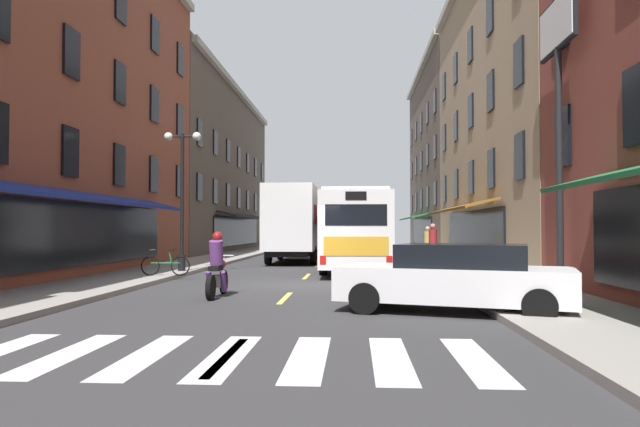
{
  "coord_description": "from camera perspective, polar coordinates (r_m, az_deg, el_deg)",
  "views": [
    {
      "loc": [
        1.71,
        -17.62,
        1.72
      ],
      "look_at": [
        0.48,
        3.11,
        2.29
      ],
      "focal_mm": 31.91,
      "sensor_mm": 36.0,
      "label": 1
    }
  ],
  "objects": [
    {
      "name": "motorcycle_rider",
      "position": [
        14.71,
        -10.27,
        -5.49
      ],
      "size": [
        0.62,
        2.07,
        1.66
      ],
      "color": "black",
      "rests_on": "ground"
    },
    {
      "name": "box_truck",
      "position": [
        29.32,
        -2.56,
        -1.05
      ],
      "size": [
        2.51,
        7.62,
        3.84
      ],
      "color": "black",
      "rests_on": "ground"
    },
    {
      "name": "ground_plane",
      "position": [
        17.79,
        -2.16,
        -7.28
      ],
      "size": [
        34.8,
        80.0,
        0.1
      ],
      "primitive_type": "cube",
      "color": "#333335"
    },
    {
      "name": "storefront_row_right",
      "position": [
        23.06,
        28.82,
        12.62
      ],
      "size": [
        9.44,
        79.9,
        16.25
      ],
      "color": "brown",
      "rests_on": "ground"
    },
    {
      "name": "pedestrian_mid",
      "position": [
        25.56,
        11.26,
        -2.97
      ],
      "size": [
        0.36,
        0.36,
        1.83
      ],
      "rotation": [
        0.0,
        0.0,
        2.38
      ],
      "color": "maroon",
      "rests_on": "sidewalk_right"
    },
    {
      "name": "sedan_mid",
      "position": [
        40.57,
        -0.7,
        -2.98
      ],
      "size": [
        1.93,
        4.57,
        1.43
      ],
      "color": "#515154",
      "rests_on": "ground"
    },
    {
      "name": "bicycle_near",
      "position": [
        20.03,
        -15.25,
        -5.01
      ],
      "size": [
        1.71,
        0.48,
        0.91
      ],
      "color": "black",
      "rests_on": "sidewalk_left"
    },
    {
      "name": "crosswalk_near",
      "position": [
        8.0,
        -9.32,
        -13.93
      ],
      "size": [
        7.1,
        2.8,
        0.01
      ],
      "color": "silver",
      "rests_on": "ground"
    },
    {
      "name": "sidewalk_left",
      "position": [
        19.27,
        -20.01,
        -6.39
      ],
      "size": [
        3.0,
        80.0,
        0.14
      ],
      "primitive_type": "cube",
      "color": "gray",
      "rests_on": "ground"
    },
    {
      "name": "lane_centre_dashes",
      "position": [
        17.54,
        -2.24,
        -7.19
      ],
      "size": [
        0.14,
        73.9,
        0.01
      ],
      "color": "#DBCC4C",
      "rests_on": "ground"
    },
    {
      "name": "billboard_sign",
      "position": [
        16.48,
        22.78,
        12.92
      ],
      "size": [
        0.4,
        2.48,
        7.64
      ],
      "color": "black",
      "rests_on": "sidewalk_right"
    },
    {
      "name": "sedan_near",
      "position": [
        12.14,
        13.46,
        -6.25
      ],
      "size": [
        5.04,
        3.16,
        1.41
      ],
      "color": "silver",
      "rests_on": "ground"
    },
    {
      "name": "transit_bus",
      "position": [
        24.59,
        3.37,
        -1.68
      ],
      "size": [
        2.77,
        11.53,
        3.19
      ],
      "color": "white",
      "rests_on": "ground"
    },
    {
      "name": "street_lamp_twin",
      "position": [
        22.23,
        -13.66,
        1.93
      ],
      "size": [
        1.42,
        0.32,
        5.28
      ],
      "color": "black",
      "rests_on": "sidewalk_left"
    },
    {
      "name": "sidewalk_right",
      "position": [
        18.19,
        16.81,
        -6.71
      ],
      "size": [
        3.0,
        80.0,
        0.14
      ],
      "primitive_type": "cube",
      "color": "gray",
      "rests_on": "ground"
    },
    {
      "name": "pedestrian_near",
      "position": [
        29.36,
        10.73,
        -2.86
      ],
      "size": [
        0.36,
        0.51,
        1.72
      ],
      "rotation": [
        0.0,
        0.0,
        3.26
      ],
      "color": "#33663F",
      "rests_on": "sidewalk_right"
    }
  ]
}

